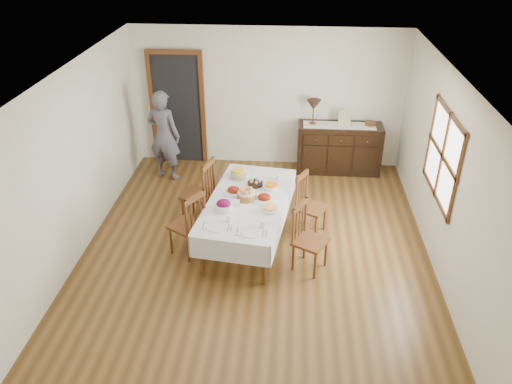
# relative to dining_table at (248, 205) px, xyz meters

# --- Properties ---
(ground) EXTENTS (6.00, 6.00, 0.00)m
(ground) POSITION_rel_dining_table_xyz_m (0.13, -0.25, -0.64)
(ground) COLOR brown
(room_shell) EXTENTS (5.02, 6.02, 2.65)m
(room_shell) POSITION_rel_dining_table_xyz_m (-0.01, 0.17, 1.00)
(room_shell) COLOR white
(room_shell) RESTS_ON ground
(dining_table) EXTENTS (1.37, 2.26, 0.73)m
(dining_table) POSITION_rel_dining_table_xyz_m (0.00, 0.00, 0.00)
(dining_table) COLOR silver
(dining_table) RESTS_ON ground
(chair_left_near) EXTENTS (0.58, 0.58, 1.01)m
(chair_left_near) POSITION_rel_dining_table_xyz_m (-0.80, -0.35, -0.13)
(chair_left_near) COLOR #552E14
(chair_left_near) RESTS_ON ground
(chair_left_far) EXTENTS (0.55, 0.55, 1.07)m
(chair_left_far) POSITION_rel_dining_table_xyz_m (-0.78, 0.51, -0.10)
(chair_left_far) COLOR #552E14
(chair_left_far) RESTS_ON ground
(chair_right_near) EXTENTS (0.56, 0.56, 0.99)m
(chair_right_near) POSITION_rel_dining_table_xyz_m (0.85, -0.54, -0.15)
(chair_right_near) COLOR #552E14
(chair_right_near) RESTS_ON ground
(chair_right_far) EXTENTS (0.54, 0.54, 0.96)m
(chair_right_far) POSITION_rel_dining_table_xyz_m (0.89, 0.36, -0.16)
(chair_right_far) COLOR #552E14
(chair_right_far) RESTS_ON ground
(sideboard) EXTENTS (1.54, 0.56, 0.92)m
(sideboard) POSITION_rel_dining_table_xyz_m (1.48, 2.46, -0.18)
(sideboard) COLOR black
(sideboard) RESTS_ON ground
(person) EXTENTS (0.63, 0.49, 1.77)m
(person) POSITION_rel_dining_table_xyz_m (-1.68, 1.96, 0.24)
(person) COLOR #53515D
(person) RESTS_ON ground
(bread_basket) EXTENTS (0.28, 0.28, 0.17)m
(bread_basket) POSITION_rel_dining_table_xyz_m (-0.02, 0.02, 0.17)
(bread_basket) COLOR brown
(bread_basket) RESTS_ON dining_table
(egg_basket) EXTENTS (0.24, 0.24, 0.10)m
(egg_basket) POSITION_rel_dining_table_xyz_m (0.07, 0.43, 0.12)
(egg_basket) COLOR black
(egg_basket) RESTS_ON dining_table
(ham_platter_a) EXTENTS (0.31, 0.31, 0.11)m
(ham_platter_a) POSITION_rel_dining_table_xyz_m (-0.22, 0.19, 0.12)
(ham_platter_a) COLOR white
(ham_platter_a) RESTS_ON dining_table
(ham_platter_b) EXTENTS (0.34, 0.34, 0.11)m
(ham_platter_b) POSITION_rel_dining_table_xyz_m (0.24, 0.02, 0.12)
(ham_platter_b) COLOR white
(ham_platter_b) RESTS_ON dining_table
(beet_bowl) EXTENTS (0.24, 0.24, 0.16)m
(beet_bowl) POSITION_rel_dining_table_xyz_m (-0.30, -0.31, 0.16)
(beet_bowl) COLOR white
(beet_bowl) RESTS_ON dining_table
(carrot_bowl) EXTENTS (0.24, 0.24, 0.09)m
(carrot_bowl) POSITION_rel_dining_table_xyz_m (0.32, 0.33, 0.13)
(carrot_bowl) COLOR white
(carrot_bowl) RESTS_ON dining_table
(pineapple_bowl) EXTENTS (0.25, 0.25, 0.14)m
(pineapple_bowl) POSITION_rel_dining_table_xyz_m (-0.20, 0.65, 0.15)
(pineapple_bowl) COLOR tan
(pineapple_bowl) RESTS_ON dining_table
(casserole_dish) EXTENTS (0.24, 0.24, 0.07)m
(casserole_dish) POSITION_rel_dining_table_xyz_m (0.34, -0.28, 0.12)
(casserole_dish) COLOR white
(casserole_dish) RESTS_ON dining_table
(butter_dish) EXTENTS (0.15, 0.11, 0.07)m
(butter_dish) POSITION_rel_dining_table_xyz_m (-0.17, -0.17, 0.12)
(butter_dish) COLOR white
(butter_dish) RESTS_ON dining_table
(setting_left) EXTENTS (0.44, 0.31, 0.10)m
(setting_left) POSITION_rel_dining_table_xyz_m (-0.30, -0.70, 0.11)
(setting_left) COLOR white
(setting_left) RESTS_ON dining_table
(setting_right) EXTENTS (0.44, 0.31, 0.10)m
(setting_right) POSITION_rel_dining_table_xyz_m (0.16, -0.79, 0.11)
(setting_right) COLOR white
(setting_right) RESTS_ON dining_table
(glass_far_a) EXTENTS (0.06, 0.06, 0.10)m
(glass_far_a) POSITION_rel_dining_table_xyz_m (-0.08, 0.70, 0.14)
(glass_far_a) COLOR white
(glass_far_a) RESTS_ON dining_table
(glass_far_b) EXTENTS (0.07, 0.07, 0.09)m
(glass_far_b) POSITION_rel_dining_table_xyz_m (0.42, 0.63, 0.13)
(glass_far_b) COLOR white
(glass_far_b) RESTS_ON dining_table
(runner) EXTENTS (1.30, 0.35, 0.01)m
(runner) POSITION_rel_dining_table_xyz_m (1.45, 2.44, 0.28)
(runner) COLOR white
(runner) RESTS_ON sideboard
(table_lamp) EXTENTS (0.26, 0.26, 0.46)m
(table_lamp) POSITION_rel_dining_table_xyz_m (0.97, 2.48, 0.63)
(table_lamp) COLOR brown
(table_lamp) RESTS_ON sideboard
(picture_frame) EXTENTS (0.22, 0.08, 0.28)m
(picture_frame) POSITION_rel_dining_table_xyz_m (1.53, 2.43, 0.42)
(picture_frame) COLOR tan
(picture_frame) RESTS_ON sideboard
(deco_bowl) EXTENTS (0.20, 0.20, 0.06)m
(deco_bowl) POSITION_rel_dining_table_xyz_m (2.01, 2.50, 0.31)
(deco_bowl) COLOR #552E14
(deco_bowl) RESTS_ON sideboard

